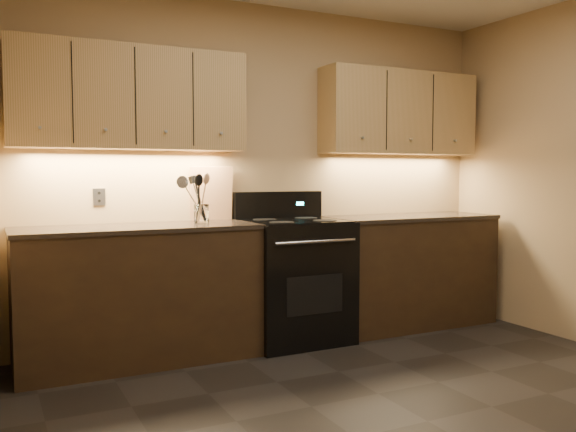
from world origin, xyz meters
The scene contains 15 objects.
floor centered at (0.00, 0.00, 0.00)m, with size 4.00×4.00×0.00m, color black.
wall_back centered at (0.00, 2.00, 1.30)m, with size 4.00×0.04×2.60m, color tan.
counter_left centered at (-1.10, 1.70, 0.47)m, with size 1.62×0.62×0.93m.
counter_right centered at (1.18, 1.70, 0.47)m, with size 1.46×0.62×0.93m.
stove centered at (0.08, 1.68, 0.48)m, with size 0.76×0.68×1.14m.
upper_cab_left centered at (-1.10, 1.85, 1.80)m, with size 1.60×0.30×0.70m, color tan.
upper_cab_right centered at (1.18, 1.85, 1.80)m, with size 1.44×0.30×0.70m, color tan.
outlet_plate centered at (-1.30, 1.99, 1.12)m, with size 0.09×0.01×0.12m, color #B2B5BA.
utensil_crock centered at (-0.63, 1.75, 0.99)m, with size 0.12×0.12×0.13m.
cutting_board centered at (-0.48, 1.97, 1.13)m, with size 0.32×0.02×0.41m, color tan.
wooden_spoon centered at (-0.66, 1.73, 1.12)m, with size 0.06×0.06×0.34m, color tan, non-canonical shape.
black_spoon centered at (-0.65, 1.76, 1.11)m, with size 0.06×0.06×0.33m, color black, non-canonical shape.
black_turner centered at (-0.61, 1.73, 1.12)m, with size 0.08×0.08×0.34m, color black, non-canonical shape.
steel_spatula centered at (-0.60, 1.76, 1.12)m, with size 0.08×0.08×0.34m, color silver, non-canonical shape.
steel_skimmer centered at (-0.60, 1.74, 1.12)m, with size 0.09×0.09×0.34m, color silver, non-canonical shape.
Camera 1 is at (-2.02, -2.43, 1.28)m, focal length 38.00 mm.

